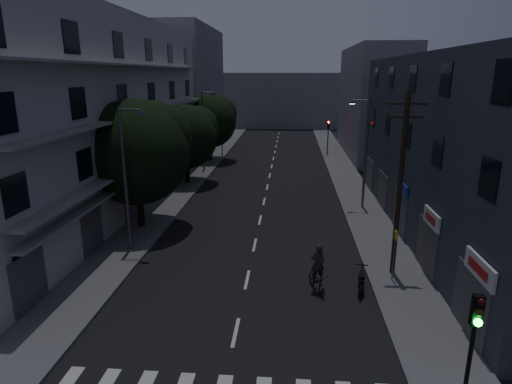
# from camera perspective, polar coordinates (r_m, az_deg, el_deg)

# --- Properties ---
(ground) EXTENTS (160.00, 160.00, 0.00)m
(ground) POSITION_cam_1_polar(r_m,az_deg,el_deg) (39.00, 1.54, 0.85)
(ground) COLOR black
(ground) RESTS_ON ground
(sidewalk_left) EXTENTS (3.00, 90.00, 0.15)m
(sidewalk_left) POSITION_cam_1_polar(r_m,az_deg,el_deg) (40.08, -9.23, 1.16)
(sidewalk_left) COLOR #565659
(sidewalk_left) RESTS_ON ground
(sidewalk_right) EXTENTS (3.00, 90.00, 0.15)m
(sidewalk_right) POSITION_cam_1_polar(r_m,az_deg,el_deg) (39.32, 12.52, 0.71)
(sidewalk_right) COLOR #565659
(sidewalk_right) RESTS_ON ground
(lane_markings) EXTENTS (0.15, 60.50, 0.01)m
(lane_markings) POSITION_cam_1_polar(r_m,az_deg,el_deg) (45.07, 1.98, 2.86)
(lane_markings) COLOR beige
(lane_markings) RESTS_ON ground
(building_left) EXTENTS (7.00, 36.00, 14.00)m
(building_left) POSITION_cam_1_polar(r_m,az_deg,el_deg) (33.84, -20.09, 9.71)
(building_left) COLOR #B2B2AD
(building_left) RESTS_ON ground
(building_right) EXTENTS (6.19, 28.00, 11.00)m
(building_right) POSITION_cam_1_polar(r_m,az_deg,el_deg) (28.82, 24.97, 5.33)
(building_right) COLOR #2C313B
(building_right) RESTS_ON ground
(building_far_left) EXTENTS (6.00, 20.00, 16.00)m
(building_far_left) POSITION_cam_1_polar(r_m,az_deg,el_deg) (62.30, -8.60, 13.62)
(building_far_left) COLOR slate
(building_far_left) RESTS_ON ground
(building_far_right) EXTENTS (6.00, 20.00, 13.00)m
(building_far_right) POSITION_cam_1_polar(r_m,az_deg,el_deg) (55.69, 15.28, 11.51)
(building_far_right) COLOR slate
(building_far_right) RESTS_ON ground
(building_far_end) EXTENTS (24.00, 8.00, 10.00)m
(building_far_end) POSITION_cam_1_polar(r_m,az_deg,el_deg) (82.85, 3.31, 12.12)
(building_far_end) COLOR slate
(building_far_end) RESTS_ON ground
(tree_near) EXTENTS (6.72, 6.72, 8.29)m
(tree_near) POSITION_cam_1_polar(r_m,az_deg,el_deg) (28.17, -15.53, 5.68)
(tree_near) COLOR black
(tree_near) RESTS_ON sidewalk_left
(tree_mid) EXTENTS (5.77, 5.77, 7.09)m
(tree_mid) POSITION_cam_1_polar(r_m,az_deg,el_deg) (39.46, -9.28, 7.61)
(tree_mid) COLOR black
(tree_mid) RESTS_ON sidewalk_left
(tree_far) EXTENTS (6.10, 6.10, 7.55)m
(tree_far) POSITION_cam_1_polar(r_m,az_deg,el_deg) (49.75, -6.14, 9.67)
(tree_far) COLOR black
(tree_far) RESTS_ON sidewalk_left
(traffic_signal_near) EXTENTS (0.28, 0.37, 4.10)m
(traffic_signal_near) POSITION_cam_1_polar(r_m,az_deg,el_deg) (13.48, 27.07, -16.53)
(traffic_signal_near) COLOR black
(traffic_signal_near) RESTS_ON sidewalk_right
(traffic_signal_far_right) EXTENTS (0.28, 0.37, 4.10)m
(traffic_signal_far_right) POSITION_cam_1_polar(r_m,az_deg,el_deg) (53.93, 9.61, 8.09)
(traffic_signal_far_right) COLOR black
(traffic_signal_far_right) RESTS_ON sidewalk_right
(traffic_signal_far_left) EXTENTS (0.28, 0.37, 4.10)m
(traffic_signal_far_left) POSITION_cam_1_polar(r_m,az_deg,el_deg) (52.49, -4.59, 8.05)
(traffic_signal_far_left) COLOR black
(traffic_signal_far_left) RESTS_ON sidewalk_left
(street_lamp_left_near) EXTENTS (1.51, 0.25, 8.00)m
(street_lamp_left_near) POSITION_cam_1_polar(r_m,az_deg,el_deg) (24.51, -16.88, 2.41)
(street_lamp_left_near) COLOR #52535A
(street_lamp_left_near) RESTS_ON sidewalk_left
(street_lamp_right) EXTENTS (1.51, 0.25, 8.00)m
(street_lamp_right) POSITION_cam_1_polar(r_m,az_deg,el_deg) (32.30, 14.27, 5.64)
(street_lamp_right) COLOR #515558
(street_lamp_right) RESTS_ON sidewalk_right
(street_lamp_left_far) EXTENTS (1.51, 0.25, 8.00)m
(street_lamp_left_far) POSITION_cam_1_polar(r_m,az_deg,el_deg) (44.83, -6.95, 8.65)
(street_lamp_left_far) COLOR #575B5E
(street_lamp_left_far) RESTS_ON sidewalk_left
(utility_pole) EXTENTS (1.80, 0.24, 9.00)m
(utility_pole) POSITION_cam_1_polar(r_m,az_deg,el_deg) (21.57, 18.69, 1.26)
(utility_pole) COLOR black
(utility_pole) RESTS_ON sidewalk_right
(bus_stop_sign) EXTENTS (0.06, 0.35, 2.52)m
(bus_stop_sign) POSITION_cam_1_polar(r_m,az_deg,el_deg) (21.67, 18.02, -6.90)
(bus_stop_sign) COLOR #595B60
(bus_stop_sign) RESTS_ON sidewalk_right
(motorcycle) EXTENTS (0.62, 1.93, 1.25)m
(motorcycle) POSITION_cam_1_polar(r_m,az_deg,el_deg) (20.94, 13.86, -11.59)
(motorcycle) COLOR black
(motorcycle) RESTS_ON ground
(cyclist) EXTENTS (1.21, 1.97, 2.36)m
(cyclist) POSITION_cam_1_polar(r_m,az_deg,el_deg) (20.49, 8.16, -10.96)
(cyclist) COLOR black
(cyclist) RESTS_ON ground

